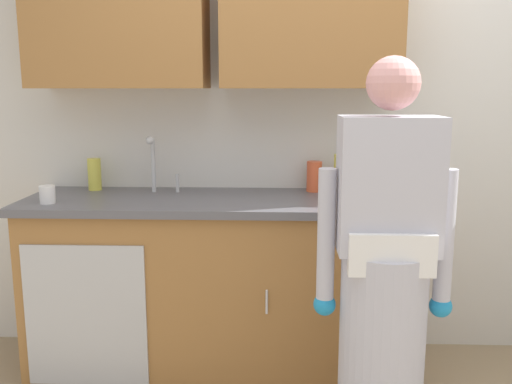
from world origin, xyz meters
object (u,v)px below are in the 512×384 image
cup_by_sink (47,195)px  person_at_sink (384,297)px  bottle_dish_liquid (339,174)px  knife_on_counter (374,193)px  bottle_water_short (314,176)px  sink (156,200)px  bottle_soap (95,174)px  sponge (337,195)px

cup_by_sink → person_at_sink: bearing=-19.9°
bottle_dish_liquid → knife_on_counter: bottle_dish_liquid is taller
bottle_dish_liquid → knife_on_counter: (0.19, -0.02, -0.10)m
bottle_water_short → knife_on_counter: (0.32, -0.06, -0.08)m
cup_by_sink → knife_on_counter: size_ratio=0.37×
sink → bottle_soap: size_ratio=2.82×
bottle_dish_liquid → person_at_sink: bearing=-84.6°
bottle_dish_liquid → sponge: size_ratio=1.91×
bottle_soap → sponge: (1.33, -0.19, -0.07)m
person_at_sink → bottle_water_short: size_ratio=9.74×
sink → bottle_soap: 0.44m
bottle_dish_liquid → sponge: (-0.03, -0.15, -0.09)m
person_at_sink → bottle_soap: person_at_sink is taller
sponge → knife_on_counter: bearing=31.7°
knife_on_counter → bottle_water_short: bearing=9.3°
bottle_dish_liquid → bottle_water_short: bottle_dish_liquid is taller
sink → bottle_dish_liquid: (0.97, 0.16, 0.12)m
sink → cup_by_sink: bearing=-160.1°
bottle_dish_liquid → bottle_soap: 1.36m
bottle_soap → knife_on_counter: (1.54, -0.05, -0.09)m
cup_by_sink → sponge: (1.44, 0.18, -0.03)m
person_at_sink → knife_on_counter: (0.10, 0.88, 0.25)m
sink → person_at_sink: (1.06, -0.74, -0.23)m
person_at_sink → bottle_dish_liquid: size_ratio=7.70×
bottle_dish_liquid → cup_by_sink: size_ratio=2.36×
bottle_soap → cup_by_sink: size_ratio=1.99×
bottle_water_short → cup_by_sink: bearing=-164.3°
person_at_sink → knife_on_counter: size_ratio=6.75×
cup_by_sink → knife_on_counter: cup_by_sink is taller
bottle_soap → sink: bearing=-26.7°
bottle_water_short → sponge: size_ratio=1.51×
sink → person_at_sink: person_at_sink is taller
sink → bottle_water_short: (0.84, 0.19, 0.10)m
sink → bottle_water_short: sink is taller
person_at_sink → bottle_water_short: 1.02m
sink → cup_by_sink: size_ratio=5.62×
bottle_dish_liquid → cup_by_sink: 1.51m
person_at_sink → bottle_water_short: person_at_sink is taller
cup_by_sink → bottle_water_short: bearing=15.7°
sink → sponge: bearing=0.2°
sponge → bottle_dish_liquid: bearing=79.3°
knife_on_counter → sponge: bearing=51.2°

